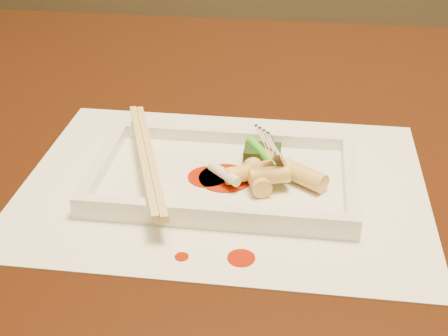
# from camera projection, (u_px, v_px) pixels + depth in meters

# --- Properties ---
(table) EXTENTS (1.40, 0.90, 0.75)m
(table) POSITION_uv_depth(u_px,v_px,m) (313.00, 222.00, 0.74)
(table) COLOR black
(table) RESTS_ON ground
(placemat) EXTENTS (0.40, 0.30, 0.00)m
(placemat) POSITION_uv_depth(u_px,v_px,m) (224.00, 184.00, 0.63)
(placemat) COLOR white
(placemat) RESTS_ON table
(sauce_splatter_a) EXTENTS (0.02, 0.02, 0.00)m
(sauce_splatter_a) POSITION_uv_depth(u_px,v_px,m) (241.00, 258.00, 0.52)
(sauce_splatter_a) COLOR #9F1B04
(sauce_splatter_a) RESTS_ON placemat
(sauce_splatter_b) EXTENTS (0.01, 0.01, 0.00)m
(sauce_splatter_b) POSITION_uv_depth(u_px,v_px,m) (182.00, 257.00, 0.53)
(sauce_splatter_b) COLOR #9F1B04
(sauce_splatter_b) RESTS_ON placemat
(plate_base) EXTENTS (0.26, 0.16, 0.01)m
(plate_base) POSITION_uv_depth(u_px,v_px,m) (224.00, 180.00, 0.62)
(plate_base) COLOR white
(plate_base) RESTS_ON placemat
(plate_rim_far) EXTENTS (0.26, 0.01, 0.01)m
(plate_rim_far) POSITION_uv_depth(u_px,v_px,m) (233.00, 136.00, 0.68)
(plate_rim_far) COLOR white
(plate_rim_far) RESTS_ON plate_base
(plate_rim_near) EXTENTS (0.26, 0.01, 0.01)m
(plate_rim_near) POSITION_uv_depth(u_px,v_px,m) (213.00, 213.00, 0.55)
(plate_rim_near) COLOR white
(plate_rim_near) RESTS_ON plate_base
(plate_rim_left) EXTENTS (0.01, 0.14, 0.01)m
(plate_rim_left) POSITION_uv_depth(u_px,v_px,m) (103.00, 162.00, 0.63)
(plate_rim_left) COLOR white
(plate_rim_left) RESTS_ON plate_base
(plate_rim_right) EXTENTS (0.01, 0.14, 0.01)m
(plate_rim_right) POSITION_uv_depth(u_px,v_px,m) (351.00, 179.00, 0.60)
(plate_rim_right) COLOR white
(plate_rim_right) RESTS_ON plate_base
(veg_piece) EXTENTS (0.04, 0.03, 0.01)m
(veg_piece) POSITION_uv_depth(u_px,v_px,m) (262.00, 153.00, 0.65)
(veg_piece) COLOR black
(veg_piece) RESTS_ON plate_base
(scallion_white) EXTENTS (0.04, 0.03, 0.01)m
(scallion_white) POSITION_uv_depth(u_px,v_px,m) (224.00, 174.00, 0.60)
(scallion_white) COLOR #EAEACC
(scallion_white) RESTS_ON plate_base
(scallion_green) EXTENTS (0.05, 0.08, 0.01)m
(scallion_green) POSITION_uv_depth(u_px,v_px,m) (268.00, 158.00, 0.63)
(scallion_green) COLOR green
(scallion_green) RESTS_ON plate_base
(chopstick_a) EXTENTS (0.08, 0.21, 0.01)m
(chopstick_a) POSITION_uv_depth(u_px,v_px,m) (143.00, 156.00, 0.62)
(chopstick_a) COLOR #E2C071
(chopstick_a) RESTS_ON plate_rim_near
(chopstick_b) EXTENTS (0.08, 0.21, 0.01)m
(chopstick_b) POSITION_uv_depth(u_px,v_px,m) (150.00, 156.00, 0.62)
(chopstick_b) COLOR #E2C071
(chopstick_b) RESTS_ON plate_rim_near
(fork) EXTENTS (0.09, 0.10, 0.14)m
(fork) POSITION_uv_depth(u_px,v_px,m) (300.00, 106.00, 0.59)
(fork) COLOR silver
(fork) RESTS_ON plate_base
(sauce_blob_0) EXTENTS (0.04, 0.04, 0.00)m
(sauce_blob_0) POSITION_uv_depth(u_px,v_px,m) (208.00, 177.00, 0.62)
(sauce_blob_0) COLOR #9F1B04
(sauce_blob_0) RESTS_ON plate_base
(sauce_blob_1) EXTENTS (0.05, 0.05, 0.00)m
(sauce_blob_1) POSITION_uv_depth(u_px,v_px,m) (225.00, 178.00, 0.62)
(sauce_blob_1) COLOR #9F1B04
(sauce_blob_1) RESTS_ON plate_base
(rice_cake_0) EXTENTS (0.05, 0.04, 0.02)m
(rice_cake_0) POSITION_uv_depth(u_px,v_px,m) (303.00, 176.00, 0.60)
(rice_cake_0) COLOR #F8D273
(rice_cake_0) RESTS_ON plate_base
(rice_cake_1) EXTENTS (0.05, 0.04, 0.02)m
(rice_cake_1) POSITION_uv_depth(u_px,v_px,m) (251.00, 172.00, 0.61)
(rice_cake_1) COLOR #F8D273
(rice_cake_1) RESTS_ON plate_base
(rice_cake_2) EXTENTS (0.04, 0.03, 0.02)m
(rice_cake_2) POSITION_uv_depth(u_px,v_px,m) (269.00, 175.00, 0.59)
(rice_cake_2) COLOR #F8D273
(rice_cake_2) RESTS_ON plate_base
(rice_cake_3) EXTENTS (0.03, 0.05, 0.02)m
(rice_cake_3) POSITION_uv_depth(u_px,v_px,m) (257.00, 177.00, 0.60)
(rice_cake_3) COLOR #F8D273
(rice_cake_3) RESTS_ON plate_base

